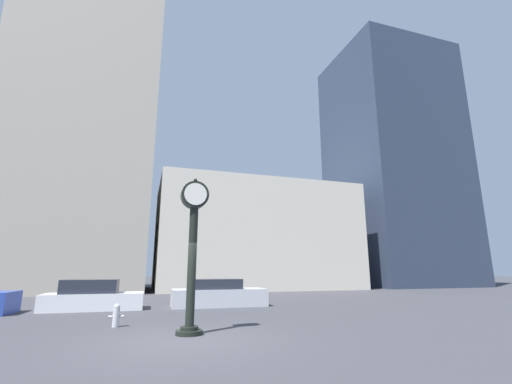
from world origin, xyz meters
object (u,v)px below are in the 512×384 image
at_px(street_clock, 193,242).
at_px(car_silver, 218,294).
at_px(car_white, 93,297).
at_px(fire_hydrant_near, 116,315).

relative_size(street_clock, car_silver, 0.96).
relative_size(street_clock, car_white, 1.05).
xyz_separation_m(car_white, fire_hydrant_near, (1.34, -5.41, -0.20)).
height_order(street_clock, car_silver, street_clock).
relative_size(car_silver, fire_hydrant_near, 6.63).
height_order(car_white, fire_hydrant_near, car_white).
bearing_deg(car_white, street_clock, -64.41).
xyz_separation_m(street_clock, fire_hydrant_near, (-2.02, 2.02, -2.18)).
relative_size(car_white, car_silver, 0.92).
bearing_deg(fire_hydrant_near, car_silver, 50.69).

